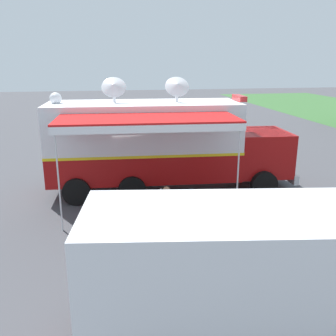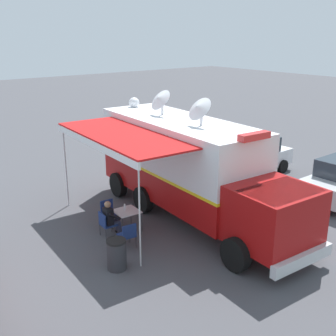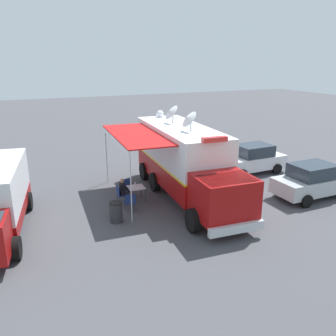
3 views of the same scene
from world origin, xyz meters
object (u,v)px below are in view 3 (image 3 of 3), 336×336
(folding_chair_spare_by_truck, at_px, (130,201))
(seated_responder, at_px, (124,190))
(folding_chair_at_table, at_px, (120,193))
(trash_bin, at_px, (116,212))
(water_bottle, at_px, (135,184))
(command_truck, at_px, (185,160))
(car_behind_truck, at_px, (313,181))
(folding_table, at_px, (136,188))
(car_far_corner, at_px, (252,159))
(folding_chair_beside_table, at_px, (127,186))

(folding_chair_spare_by_truck, xyz_separation_m, seated_responder, (-0.06, -1.12, 0.14))
(folding_chair_at_table, xyz_separation_m, trash_bin, (0.76, 1.92, -0.06))
(water_bottle, height_order, trash_bin, water_bottle)
(command_truck, relative_size, car_behind_truck, 2.28)
(folding_table, bearing_deg, car_behind_truck, 159.58)
(folding_chair_at_table, bearing_deg, car_far_corner, -170.96)
(water_bottle, height_order, car_far_corner, car_far_corner)
(folding_chair_beside_table, bearing_deg, trash_bin, 63.84)
(folding_chair_at_table, height_order, folding_chair_beside_table, same)
(folding_table, distance_m, car_behind_truck, 8.96)
(folding_chair_beside_table, bearing_deg, folding_chair_at_table, 54.46)
(water_bottle, xyz_separation_m, car_far_corner, (-8.01, -1.34, 0.05))
(water_bottle, height_order, folding_chair_spare_by_truck, water_bottle)
(trash_bin, distance_m, car_behind_truck, 10.04)
(folding_chair_beside_table, relative_size, trash_bin, 0.96)
(command_truck, distance_m, water_bottle, 2.78)
(folding_table, xyz_separation_m, folding_chair_spare_by_truck, (0.67, 1.09, -0.16))
(command_truck, distance_m, folding_chair_spare_by_truck, 3.53)
(command_truck, xyz_separation_m, water_bottle, (2.49, -0.51, -1.11))
(command_truck, bearing_deg, folding_chair_spare_by_truck, 12.11)
(command_truck, relative_size, folding_chair_at_table, 11.06)
(folding_table, distance_m, seated_responder, 0.61)
(trash_bin, bearing_deg, car_far_corner, -160.88)
(folding_table, xyz_separation_m, car_behind_truck, (-8.39, 3.13, 0.21))
(command_truck, relative_size, water_bottle, 42.95)
(car_far_corner, bearing_deg, folding_chair_beside_table, 4.10)
(command_truck, height_order, folding_chair_at_table, command_truck)
(folding_chair_beside_table, height_order, car_far_corner, car_far_corner)
(folding_chair_beside_table, bearing_deg, car_behind_truck, 155.23)
(folding_chair_spare_by_truck, relative_size, seated_responder, 0.70)
(trash_bin, bearing_deg, water_bottle, -128.08)
(folding_table, relative_size, water_bottle, 3.78)
(command_truck, height_order, car_behind_truck, command_truck)
(water_bottle, xyz_separation_m, folding_chair_spare_by_truck, (0.66, 1.19, -0.32))
(car_far_corner, bearing_deg, water_bottle, 9.50)
(command_truck, height_order, folding_chair_spare_by_truck, command_truck)
(command_truck, distance_m, car_far_corner, 5.92)
(folding_chair_spare_by_truck, distance_m, car_far_corner, 9.04)
(folding_chair_beside_table, bearing_deg, command_truck, 154.95)
(water_bottle, relative_size, trash_bin, 0.25)
(folding_table, distance_m, folding_chair_beside_table, 0.89)
(command_truck, height_order, seated_responder, command_truck)
(command_truck, xyz_separation_m, car_behind_truck, (-5.91, 2.71, -1.07))
(folding_chair_beside_table, xyz_separation_m, trash_bin, (1.34, 2.73, -0.06))
(water_bottle, bearing_deg, seated_responder, 6.72)
(folding_chair_at_table, bearing_deg, folding_chair_spare_by_truck, 96.49)
(folding_table, bearing_deg, water_bottle, -82.70)
(seated_responder, distance_m, car_behind_truck, 9.54)
(trash_bin, bearing_deg, folding_chair_beside_table, -116.16)
(trash_bin, bearing_deg, seated_responder, -116.49)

